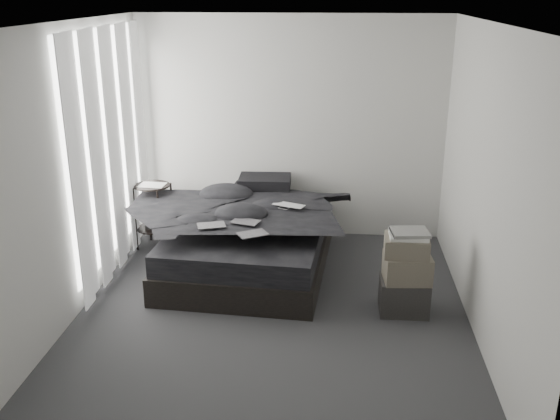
# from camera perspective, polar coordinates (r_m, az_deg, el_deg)

# --- Properties ---
(floor) EXTENTS (3.60, 4.20, 0.01)m
(floor) POSITION_cam_1_polar(r_m,az_deg,el_deg) (5.86, -0.73, -9.57)
(floor) COLOR #323335
(floor) RESTS_ON ground
(ceiling) EXTENTS (3.60, 4.20, 0.01)m
(ceiling) POSITION_cam_1_polar(r_m,az_deg,el_deg) (5.12, -0.87, 16.73)
(ceiling) COLOR white
(ceiling) RESTS_ON ground
(wall_back) EXTENTS (3.60, 0.01, 2.60)m
(wall_back) POSITION_cam_1_polar(r_m,az_deg,el_deg) (7.37, 0.94, 7.43)
(wall_back) COLOR silver
(wall_back) RESTS_ON ground
(wall_front) EXTENTS (3.60, 0.01, 2.60)m
(wall_front) POSITION_cam_1_polar(r_m,az_deg,el_deg) (3.41, -4.56, -7.65)
(wall_front) COLOR silver
(wall_front) RESTS_ON ground
(wall_left) EXTENTS (0.01, 4.20, 2.60)m
(wall_left) POSITION_cam_1_polar(r_m,az_deg,el_deg) (5.81, -18.75, 3.02)
(wall_left) COLOR silver
(wall_left) RESTS_ON ground
(wall_right) EXTENTS (0.01, 4.20, 2.60)m
(wall_right) POSITION_cam_1_polar(r_m,az_deg,el_deg) (5.46, 18.34, 2.03)
(wall_right) COLOR silver
(wall_right) RESTS_ON ground
(window_left) EXTENTS (0.02, 2.00, 2.30)m
(window_left) POSITION_cam_1_polar(r_m,az_deg,el_deg) (6.60, -15.58, 5.69)
(window_left) COLOR white
(window_left) RESTS_ON wall_left
(curtain_left) EXTENTS (0.06, 2.12, 2.48)m
(curtain_left) POSITION_cam_1_polar(r_m,az_deg,el_deg) (6.59, -15.12, 5.10)
(curtain_left) COLOR white
(curtain_left) RESTS_ON wall_left
(bed) EXTENTS (1.74, 2.22, 0.29)m
(bed) POSITION_cam_1_polar(r_m,az_deg,el_deg) (6.74, -2.77, -4.14)
(bed) COLOR black
(bed) RESTS_ON floor
(mattress) EXTENTS (1.68, 2.15, 0.23)m
(mattress) POSITION_cam_1_polar(r_m,az_deg,el_deg) (6.64, -2.80, -2.11)
(mattress) COLOR black
(mattress) RESTS_ON bed
(duvet) EXTENTS (1.68, 1.91, 0.25)m
(duvet) POSITION_cam_1_polar(r_m,az_deg,el_deg) (6.51, -2.93, -0.35)
(duvet) COLOR black
(duvet) RESTS_ON mattress
(pillow_lower) EXTENTS (0.66, 0.47, 0.14)m
(pillow_lower) POSITION_cam_1_polar(r_m,az_deg,el_deg) (7.35, -1.91, 1.60)
(pillow_lower) COLOR black
(pillow_lower) RESTS_ON mattress
(pillow_upper) EXTENTS (0.61, 0.43, 0.13)m
(pillow_upper) POSITION_cam_1_polar(r_m,az_deg,el_deg) (7.27, -1.39, 2.56)
(pillow_upper) COLOR black
(pillow_upper) RESTS_ON pillow_lower
(laptop) EXTENTS (0.40, 0.33, 0.03)m
(laptop) POSITION_cam_1_polar(r_m,az_deg,el_deg) (6.49, 0.61, 0.90)
(laptop) COLOR silver
(laptop) RESTS_ON duvet
(comic_a) EXTENTS (0.31, 0.25, 0.01)m
(comic_a) POSITION_cam_1_polar(r_m,az_deg,el_deg) (6.06, -6.33, -0.72)
(comic_a) COLOR black
(comic_a) RESTS_ON duvet
(comic_b) EXTENTS (0.30, 0.24, 0.01)m
(comic_b) POSITION_cam_1_polar(r_m,az_deg,el_deg) (6.12, -3.18, -0.33)
(comic_b) COLOR black
(comic_b) RESTS_ON duvet
(comic_c) EXTENTS (0.32, 0.29, 0.01)m
(comic_c) POSITION_cam_1_polar(r_m,az_deg,el_deg) (5.81, -2.53, -1.37)
(comic_c) COLOR black
(comic_c) RESTS_ON duvet
(side_stand) EXTENTS (0.49, 0.49, 0.75)m
(side_stand) POSITION_cam_1_polar(r_m,az_deg,el_deg) (7.33, -11.44, -0.58)
(side_stand) COLOR black
(side_stand) RESTS_ON floor
(papers) EXTENTS (0.30, 0.23, 0.01)m
(papers) POSITION_cam_1_polar(r_m,az_deg,el_deg) (7.20, -11.62, 2.23)
(papers) COLOR white
(papers) RESTS_ON side_stand
(floor_books) EXTENTS (0.19, 0.22, 0.13)m
(floor_books) POSITION_cam_1_polar(r_m,az_deg,el_deg) (7.07, -9.78, -3.96)
(floor_books) COLOR black
(floor_books) RESTS_ON floor
(box_lower) EXTENTS (0.45, 0.35, 0.33)m
(box_lower) POSITION_cam_1_polar(r_m,az_deg,el_deg) (5.96, 11.26, -7.68)
(box_lower) COLOR black
(box_lower) RESTS_ON floor
(box_mid) EXTENTS (0.44, 0.36, 0.25)m
(box_mid) POSITION_cam_1_polar(r_m,az_deg,el_deg) (5.82, 11.55, -5.19)
(box_mid) COLOR #5C5548
(box_mid) RESTS_ON box_lower
(box_upper) EXTENTS (0.41, 0.34, 0.17)m
(box_upper) POSITION_cam_1_polar(r_m,az_deg,el_deg) (5.75, 11.49, -3.23)
(box_upper) COLOR #5C5548
(box_upper) RESTS_ON box_mid
(art_book_white) EXTENTS (0.34, 0.27, 0.03)m
(art_book_white) POSITION_cam_1_polar(r_m,az_deg,el_deg) (5.71, 11.66, -2.27)
(art_book_white) COLOR silver
(art_book_white) RESTS_ON box_upper
(art_book_snake) EXTENTS (0.36, 0.30, 0.03)m
(art_book_snake) POSITION_cam_1_polar(r_m,az_deg,el_deg) (5.69, 11.79, -2.01)
(art_book_snake) COLOR silver
(art_book_snake) RESTS_ON art_book_white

